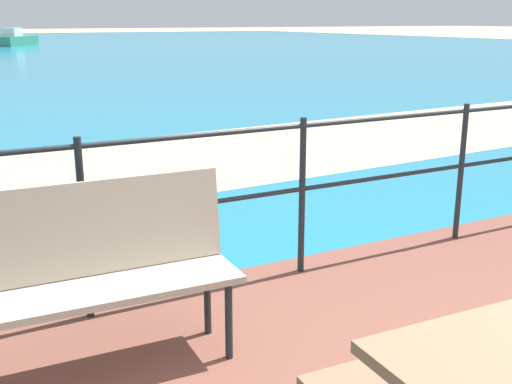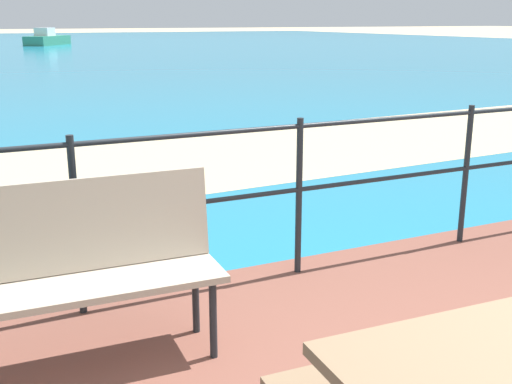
% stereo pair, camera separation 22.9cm
% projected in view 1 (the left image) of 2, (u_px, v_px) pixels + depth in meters
% --- Properties ---
extents(beach_strip, '(54.10, 6.03, 0.01)m').
position_uv_depth(beach_strip, '(131.00, 165.00, 7.80)').
color(beach_strip, tan).
rests_on(beach_strip, ground).
extents(park_bench, '(1.54, 0.48, 0.94)m').
position_uv_depth(park_bench, '(80.00, 265.00, 3.04)').
color(park_bench, tan).
rests_on(park_bench, patio_paving).
extents(railing_fence, '(5.94, 0.04, 1.08)m').
position_uv_depth(railing_fence, '(302.00, 176.00, 4.22)').
color(railing_fence, '#1E2328').
rests_on(railing_fence, patio_paving).
extents(boat_near, '(3.51, 4.25, 1.17)m').
position_uv_depth(boat_near, '(15.00, 40.00, 42.31)').
color(boat_near, '#338466').
rests_on(boat_near, sea_water).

